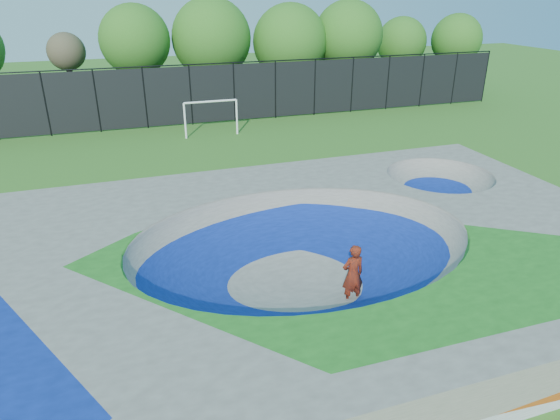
# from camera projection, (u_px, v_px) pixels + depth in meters

# --- Properties ---
(ground) EXTENTS (120.00, 120.00, 0.00)m
(ground) POSITION_uv_depth(u_px,v_px,m) (302.00, 278.00, 16.17)
(ground) COLOR #2F641B
(ground) RESTS_ON ground
(skate_deck) EXTENTS (22.00, 14.00, 1.50)m
(skate_deck) POSITION_uv_depth(u_px,v_px,m) (302.00, 257.00, 15.86)
(skate_deck) COLOR gray
(skate_deck) RESTS_ON ground
(skater) EXTENTS (0.73, 0.51, 1.93)m
(skater) POSITION_uv_depth(u_px,v_px,m) (353.00, 275.00, 14.51)
(skater) COLOR red
(skater) RESTS_ON ground
(skateboard) EXTENTS (0.79, 0.28, 0.05)m
(skateboard) POSITION_uv_depth(u_px,v_px,m) (351.00, 302.00, 14.89)
(skateboard) COLOR black
(skateboard) RESTS_ON ground
(soccer_goal) EXTENTS (3.40, 0.12, 2.25)m
(soccer_goal) POSITION_uv_depth(u_px,v_px,m) (211.00, 112.00, 31.04)
(soccer_goal) COLOR white
(soccer_goal) RESTS_ON ground
(fence) EXTENTS (48.09, 0.09, 4.04)m
(fence) POSITION_uv_depth(u_px,v_px,m) (191.00, 94.00, 33.49)
(fence) COLOR black
(fence) RESTS_ON ground
(treeline) EXTENTS (52.68, 6.65, 8.13)m
(treeline) POSITION_uv_depth(u_px,v_px,m) (181.00, 42.00, 36.40)
(treeline) COLOR #462C23
(treeline) RESTS_ON ground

